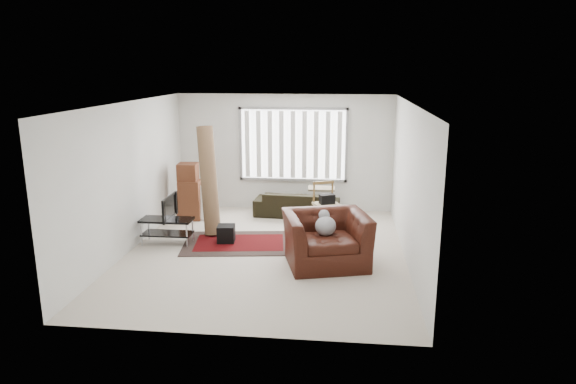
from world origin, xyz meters
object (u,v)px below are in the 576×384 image
Objects in this scene: moving_boxes at (189,193)px; armchair at (326,235)px; side_chair at (327,203)px; tv_stand at (167,226)px; sofa at (297,200)px.

moving_boxes reaches higher than armchair.
moving_boxes is 1.34× the size of side_chair.
tv_stand is 0.52× the size of sofa.
armchair is (0.07, -2.18, 0.00)m from side_chair.
armchair is (3.06, -0.73, 0.16)m from tv_stand.
moving_boxes reaches higher than tv_stand.
moving_boxes is (-0.05, 1.65, 0.23)m from tv_stand.
moving_boxes is 0.66× the size of sofa.
side_chair is 0.57× the size of armchair.
tv_stand is 3.15m from sofa.
sofa is at bearing 12.35° from moving_boxes.
tv_stand is 3.32m from side_chair.
tv_stand is 0.60× the size of armchair.
tv_stand is 1.05× the size of side_chair.
side_chair is at bearing -3.79° from moving_boxes.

